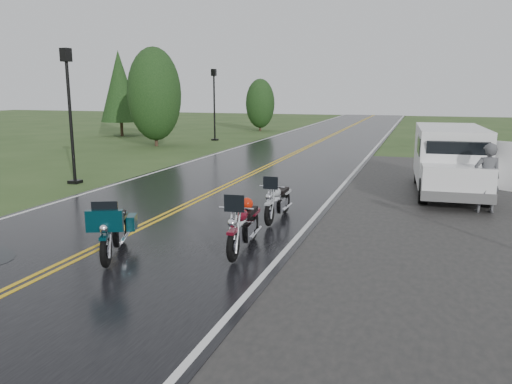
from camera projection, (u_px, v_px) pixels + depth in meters
The scene contains 12 objects.
ground at pixel (102, 247), 10.61m from camera, with size 120.00×120.00×0.00m, color #2D471E.
road at pixel (253, 174), 19.90m from camera, with size 8.00×100.00×0.04m, color black.
motorcycle_red at pixel (233, 233), 9.42m from camera, with size 0.79×2.16×1.28m, color #580A16, non-canonical shape.
motorcycle_teal at pixel (105, 238), 9.15m from camera, with size 0.76×2.10×1.24m, color #042931, non-canonical shape.
motorcycle_silver at pixel (269, 204), 11.97m from camera, with size 0.73×2.00×1.18m, color #A2A6AA, non-canonical shape.
van_white at pixel (425, 168), 14.38m from camera, with size 2.08×5.54×2.18m, color white, non-canonical shape.
person_at_van at pixel (487, 179), 13.37m from camera, with size 0.69×0.45×1.89m, color #4D4E52.
lamp_post_near_left at pixel (70, 117), 17.44m from camera, with size 0.41×0.41×4.75m, color black, non-canonical shape.
lamp_post_far_left at pixel (214, 105), 32.72m from camera, with size 0.40×0.40×4.69m, color black, non-canonical shape.
tree_left_mid at pixel (155, 104), 29.35m from camera, with size 3.15×3.15×4.93m, color #1E3D19, non-canonical shape.
tree_left_far at pixel (260, 109), 40.50m from camera, with size 2.33×2.33×3.59m, color #1E3D19, non-canonical shape.
pine_left_far at pixel (120, 95), 35.91m from camera, with size 2.84×2.84×5.93m, color #1E3D19, non-canonical shape.
Camera 1 is at (6.34, -8.59, 3.28)m, focal length 35.00 mm.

